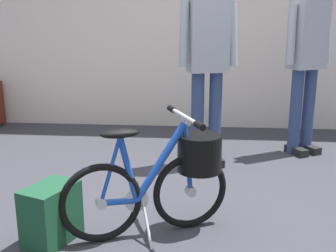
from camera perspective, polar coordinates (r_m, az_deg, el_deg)
The scene contains 5 objects.
ground_plane at distance 2.64m, azimuth 0.76°, elevation -13.01°, with size 8.06×8.06×0.00m, color #38383F.
folding_bike_foreground at distance 2.37m, azimuth 0.05°, elevation -6.86°, with size 0.94×0.56×0.72m.
visitor_near_wall at distance 3.97m, azimuth 18.96°, elevation 9.73°, with size 0.46×0.38×1.66m.
visitor_browsing at distance 3.45m, azimuth 5.63°, elevation 10.06°, with size 0.51×0.34×1.68m.
backpack_on_floor at distance 2.43m, azimuth -16.18°, elevation -11.79°, with size 0.32×0.36×0.33m.
Camera 1 is at (0.17, -2.34, 1.20)m, focal length 43.33 mm.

